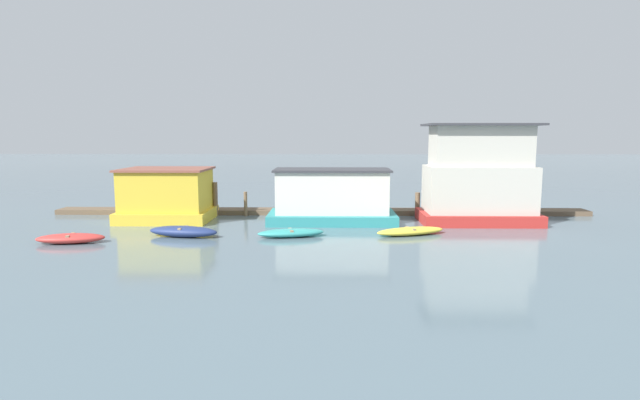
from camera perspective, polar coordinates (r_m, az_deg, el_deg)
ground_plane at (r=29.21m, az=0.04°, el=-2.47°), size 200.00×200.00×0.00m
dock_walkway at (r=32.01m, az=0.13°, el=-1.32°), size 33.80×1.47×0.30m
houseboat_yellow at (r=30.77m, az=-17.08°, el=0.51°), size 5.18×4.09×3.09m
houseboat_teal at (r=28.84m, az=1.38°, el=0.28°), size 7.32×3.62×3.09m
houseboat_red at (r=29.90m, az=17.69°, el=2.35°), size 6.57×3.60×5.66m
dinghy_red at (r=26.17m, az=-26.61°, el=-3.93°), size 3.22×1.57×0.46m
dinghy_navy at (r=25.74m, az=-15.37°, el=-3.48°), size 3.68×1.64×0.55m
dinghy_teal at (r=24.87m, az=-3.35°, el=-3.77°), size 3.45×1.70×0.40m
dinghy_yellow at (r=25.74m, az=10.30°, el=-3.51°), size 3.83×2.23×0.39m
mooring_post_far_right at (r=31.42m, az=11.07°, el=-0.52°), size 0.30×0.30×1.50m
mooring_post_far_left at (r=31.71m, az=-11.86°, el=0.09°), size 0.29×0.29×2.11m
mooring_post_centre at (r=31.38m, az=-8.50°, el=-0.45°), size 0.21×0.21×1.53m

